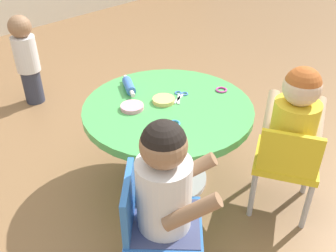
{
  "coord_description": "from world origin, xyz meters",
  "views": [
    {
      "loc": [
        -1.18,
        -1.14,
        1.46
      ],
      "look_at": [
        0.0,
        0.0,
        0.37
      ],
      "focal_mm": 40.3,
      "sensor_mm": 36.0,
      "label": 1
    }
  ],
  "objects_px": {
    "child_chair_right": "(286,162)",
    "seated_child_right": "(295,118)",
    "seated_child_left": "(165,182)",
    "rolling_pin": "(129,86)",
    "child_chair_left": "(155,224)",
    "toddler_standing": "(27,58)",
    "craft_scissors": "(180,96)",
    "craft_table": "(168,126)"
  },
  "relations": [
    {
      "from": "seated_child_right",
      "to": "child_chair_left",
      "type": "bearing_deg",
      "value": 168.21
    },
    {
      "from": "seated_child_right",
      "to": "toddler_standing",
      "type": "relative_size",
      "value": 0.76
    },
    {
      "from": "child_chair_left",
      "to": "seated_child_left",
      "type": "height_order",
      "value": "seated_child_left"
    },
    {
      "from": "seated_child_right",
      "to": "toddler_standing",
      "type": "height_order",
      "value": "seated_child_right"
    },
    {
      "from": "seated_child_left",
      "to": "child_chair_right",
      "type": "height_order",
      "value": "seated_child_left"
    },
    {
      "from": "seated_child_left",
      "to": "child_chair_right",
      "type": "distance_m",
      "value": 0.74
    },
    {
      "from": "seated_child_right",
      "to": "child_chair_right",
      "type": "bearing_deg",
      "value": -153.64
    },
    {
      "from": "craft_scissors",
      "to": "seated_child_left",
      "type": "bearing_deg",
      "value": -141.82
    },
    {
      "from": "child_chair_right",
      "to": "seated_child_right",
      "type": "bearing_deg",
      "value": 26.36
    },
    {
      "from": "rolling_pin",
      "to": "craft_scissors",
      "type": "distance_m",
      "value": 0.29
    },
    {
      "from": "child_chair_right",
      "to": "rolling_pin",
      "type": "height_order",
      "value": "rolling_pin"
    },
    {
      "from": "craft_table",
      "to": "child_chair_right",
      "type": "height_order",
      "value": "child_chair_right"
    },
    {
      "from": "seated_child_left",
      "to": "child_chair_right",
      "type": "relative_size",
      "value": 0.95
    },
    {
      "from": "craft_table",
      "to": "child_chair_left",
      "type": "distance_m",
      "value": 0.62
    },
    {
      "from": "child_chair_left",
      "to": "seated_child_right",
      "type": "distance_m",
      "value": 0.8
    },
    {
      "from": "toddler_standing",
      "to": "rolling_pin",
      "type": "bearing_deg",
      "value": -88.11
    },
    {
      "from": "child_chair_right",
      "to": "rolling_pin",
      "type": "distance_m",
      "value": 0.9
    },
    {
      "from": "craft_table",
      "to": "seated_child_right",
      "type": "distance_m",
      "value": 0.63
    },
    {
      "from": "seated_child_left",
      "to": "rolling_pin",
      "type": "distance_m",
      "value": 0.81
    },
    {
      "from": "craft_table",
      "to": "seated_child_right",
      "type": "relative_size",
      "value": 1.7
    },
    {
      "from": "toddler_standing",
      "to": "craft_scissors",
      "type": "height_order",
      "value": "toddler_standing"
    },
    {
      "from": "child_chair_left",
      "to": "craft_scissors",
      "type": "bearing_deg",
      "value": 35.01
    },
    {
      "from": "child_chair_left",
      "to": "child_chair_right",
      "type": "relative_size",
      "value": 1.0
    },
    {
      "from": "craft_table",
      "to": "child_chair_left",
      "type": "relative_size",
      "value": 1.61
    },
    {
      "from": "child_chair_left",
      "to": "toddler_standing",
      "type": "distance_m",
      "value": 1.81
    },
    {
      "from": "child_chair_left",
      "to": "child_chair_right",
      "type": "distance_m",
      "value": 0.74
    },
    {
      "from": "seated_child_right",
      "to": "rolling_pin",
      "type": "height_order",
      "value": "seated_child_right"
    },
    {
      "from": "seated_child_left",
      "to": "rolling_pin",
      "type": "xyz_separation_m",
      "value": [
        0.42,
        0.69,
        -0.01
      ]
    },
    {
      "from": "toddler_standing",
      "to": "child_chair_right",
      "type": "bearing_deg",
      "value": -81.14
    },
    {
      "from": "child_chair_right",
      "to": "child_chair_left",
      "type": "bearing_deg",
      "value": 166.29
    },
    {
      "from": "child_chair_right",
      "to": "craft_scissors",
      "type": "bearing_deg",
      "value": 102.08
    },
    {
      "from": "toddler_standing",
      "to": "craft_scissors",
      "type": "relative_size",
      "value": 4.75
    },
    {
      "from": "craft_table",
      "to": "rolling_pin",
      "type": "xyz_separation_m",
      "value": [
        -0.03,
        0.27,
        0.15
      ]
    },
    {
      "from": "toddler_standing",
      "to": "seated_child_left",
      "type": "bearing_deg",
      "value": -102.1
    },
    {
      "from": "craft_table",
      "to": "toddler_standing",
      "type": "bearing_deg",
      "value": 92.56
    },
    {
      "from": "child_chair_left",
      "to": "rolling_pin",
      "type": "relative_size",
      "value": 2.55
    },
    {
      "from": "craft_table",
      "to": "seated_child_right",
      "type": "height_order",
      "value": "seated_child_right"
    },
    {
      "from": "child_chair_right",
      "to": "toddler_standing",
      "type": "bearing_deg",
      "value": 98.86
    },
    {
      "from": "craft_scissors",
      "to": "child_chair_right",
      "type": "bearing_deg",
      "value": -77.92
    },
    {
      "from": "seated_child_right",
      "to": "rolling_pin",
      "type": "xyz_separation_m",
      "value": [
        -0.3,
        0.82,
        -0.01
      ]
    },
    {
      "from": "seated_child_left",
      "to": "child_chair_right",
      "type": "bearing_deg",
      "value": -11.91
    },
    {
      "from": "child_chair_right",
      "to": "rolling_pin",
      "type": "relative_size",
      "value": 2.55
    }
  ]
}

